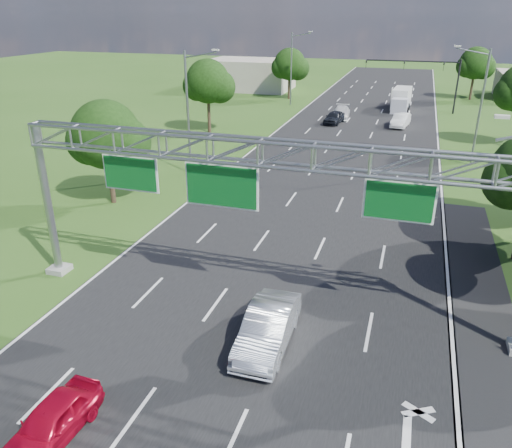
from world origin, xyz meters
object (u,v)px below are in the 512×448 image
at_px(red_coupe, 52,422).
at_px(box_truck, 401,100).
at_px(silver_sedan, 268,328).
at_px(sign_gantry, 262,167).
at_px(traffic_signal, 431,73).

relative_size(red_coupe, box_truck, 0.51).
bearing_deg(box_truck, silver_sedan, -88.02).
bearing_deg(box_truck, sign_gantry, -89.32).
height_order(sign_gantry, traffic_signal, sign_gantry).
distance_m(traffic_signal, box_truck, 5.21).
xyz_separation_m(red_coupe, box_truck, (7.91, 63.59, 0.70)).
xyz_separation_m(sign_gantry, silver_sedan, (1.11, -2.70, -6.05)).
height_order(red_coupe, box_truck, box_truck).
height_order(red_coupe, silver_sedan, silver_sedan).
height_order(traffic_signal, red_coupe, traffic_signal).
xyz_separation_m(traffic_signal, red_coupe, (-11.32, -62.57, -4.50)).
distance_m(silver_sedan, box_truck, 56.79).
bearing_deg(traffic_signal, sign_gantry, -97.68).
distance_m(sign_gantry, silver_sedan, 6.72).
relative_size(traffic_signal, red_coupe, 3.12).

